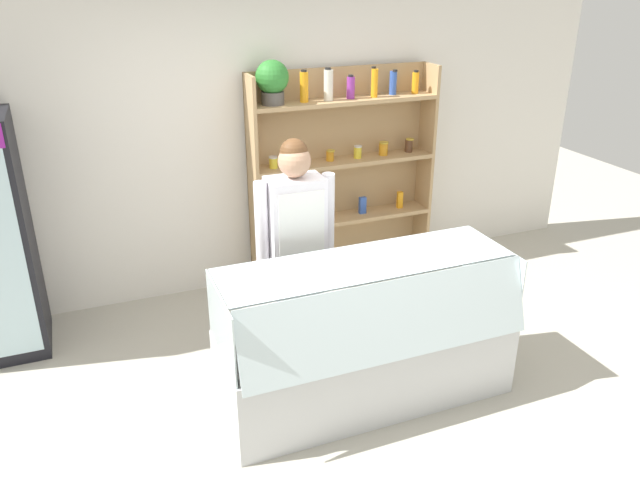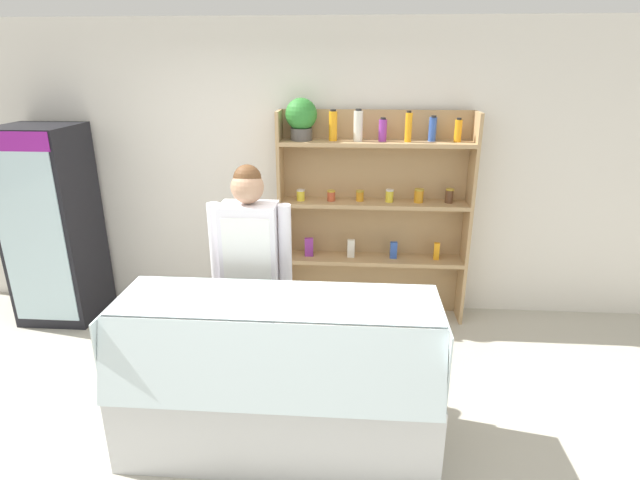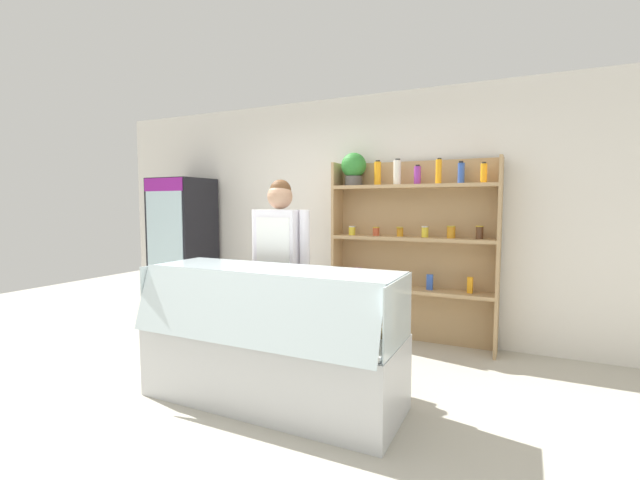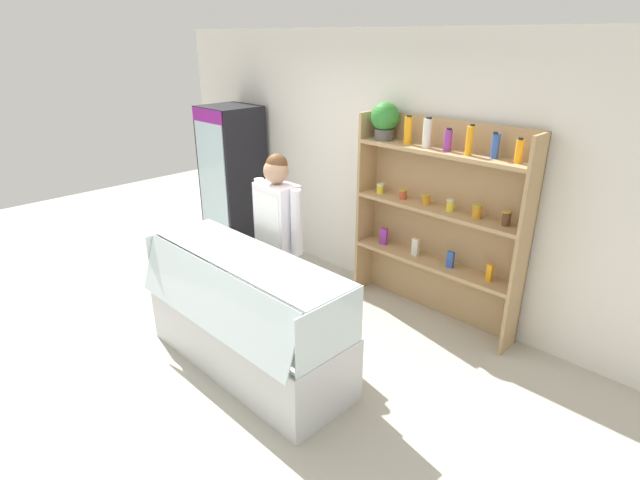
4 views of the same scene
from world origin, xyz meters
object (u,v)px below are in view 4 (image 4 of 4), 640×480
(shelving_unit, at_px, (432,203))
(shop_clerk, at_px, (278,230))
(deli_display_case, at_px, (247,333))
(drinks_fridge, at_px, (233,177))

(shelving_unit, height_order, shop_clerk, shelving_unit)
(deli_display_case, xyz_separation_m, shop_clerk, (-0.27, 0.60, 0.69))
(deli_display_case, distance_m, shop_clerk, 0.95)
(deli_display_case, relative_size, shop_clerk, 1.15)
(drinks_fridge, bearing_deg, shop_clerk, -25.70)
(drinks_fridge, height_order, shop_clerk, drinks_fridge)
(shelving_unit, bearing_deg, drinks_fridge, -175.21)
(drinks_fridge, distance_m, shop_clerk, 2.29)
(shelving_unit, bearing_deg, shop_clerk, -123.05)
(drinks_fridge, xyz_separation_m, shop_clerk, (2.06, -0.99, 0.10))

